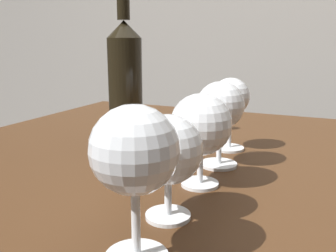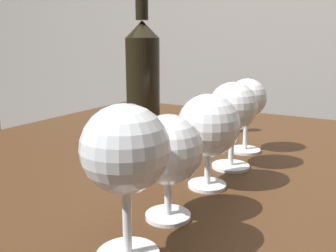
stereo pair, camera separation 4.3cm
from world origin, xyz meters
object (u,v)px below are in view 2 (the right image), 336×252
object	(u,v)px
wine_glass_pinot	(233,108)
wine_bottle	(143,80)
wine_glass_merlot	(168,150)
wine_glass_port	(125,153)
wine_glass_rose	(247,100)
wine_glass_chardonnay	(208,127)

from	to	relation	value
wine_glass_pinot	wine_bottle	world-z (taller)	wine_bottle
wine_glass_merlot	wine_glass_pinot	world-z (taller)	wine_glass_pinot
wine_glass_merlot	wine_glass_pinot	size ratio (longest dim) A/B	0.88
wine_glass_port	wine_glass_rose	bearing A→B (deg)	92.59
wine_glass_port	wine_glass_pinot	size ratio (longest dim) A/B	1.06
wine_bottle	wine_glass_rose	bearing A→B (deg)	9.10
wine_glass_chardonnay	wine_bottle	bearing A→B (deg)	143.36
wine_glass_chardonnay	wine_glass_merlot	bearing A→B (deg)	-90.19
wine_glass_chardonnay	wine_bottle	xyz separation A→B (m)	(-0.23, 0.17, 0.04)
wine_glass_merlot	wine_bottle	world-z (taller)	wine_bottle
wine_glass_port	wine_glass_rose	xyz separation A→B (m)	(-0.02, 0.41, -0.01)
wine_glass_pinot	wine_bottle	bearing A→B (deg)	162.76
wine_glass_merlot	wine_glass_chardonnay	distance (m)	0.12
wine_glass_merlot	wine_glass_chardonnay	size ratio (longest dim) A/B	0.93
wine_glass_merlot	wine_bottle	xyz separation A→B (m)	(-0.23, 0.28, 0.05)
wine_glass_chardonnay	wine_glass_rose	distance (m)	0.20
wine_glass_port	wine_bottle	xyz separation A→B (m)	(-0.23, 0.38, 0.02)
wine_glass_merlot	wine_glass_rose	distance (m)	0.32
wine_glass_rose	wine_glass_pinot	bearing A→B (deg)	-84.32
wine_glass_chardonnay	wine_glass_rose	world-z (taller)	wine_glass_rose
wine_glass_chardonnay	wine_glass_rose	bearing A→B (deg)	92.99
wine_glass_pinot	wine_glass_chardonnay	bearing A→B (deg)	-89.88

